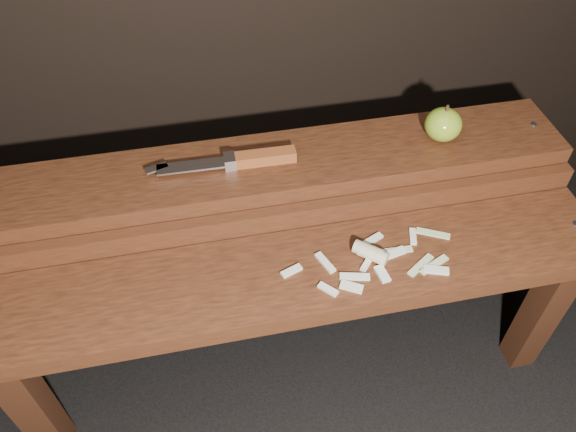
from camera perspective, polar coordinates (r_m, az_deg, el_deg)
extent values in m
plane|color=black|center=(1.42, 0.51, -14.34)|extent=(60.00, 60.00, 0.00)
cube|color=#33190C|center=(1.26, -24.45, -17.21)|extent=(0.06, 0.06, 0.38)
cube|color=#33190C|center=(1.38, 24.32, -8.87)|extent=(0.06, 0.06, 0.38)
cube|color=#422010|center=(1.05, 1.21, -6.14)|extent=(1.20, 0.20, 0.04)
cylinder|color=slate|center=(1.25, 27.22, -0.73)|extent=(0.01, 0.01, 0.00)
cube|color=#33190C|center=(1.39, -23.78, -5.38)|extent=(0.06, 0.06, 0.46)
cube|color=#33190C|center=(1.50, 19.50, 1.10)|extent=(0.06, 0.06, 0.46)
cube|color=#422010|center=(1.10, -0.05, -0.17)|extent=(1.20, 0.02, 0.05)
cube|color=#422010|center=(1.14, -1.12, 4.98)|extent=(1.20, 0.18, 0.04)
cylinder|color=slate|center=(1.32, 23.71, 8.51)|extent=(0.01, 0.01, 0.00)
ellipsoid|color=olive|center=(1.20, 15.49, 8.95)|extent=(0.08, 0.08, 0.07)
cylinder|color=#382314|center=(1.18, 15.88, 10.49)|extent=(0.01, 0.01, 0.01)
cube|color=brown|center=(1.12, -2.29, 5.99)|extent=(0.12, 0.03, 0.02)
cube|color=silver|center=(1.11, -5.93, 5.53)|extent=(0.02, 0.03, 0.03)
cube|color=silver|center=(1.11, -9.86, 5.00)|extent=(0.13, 0.03, 0.00)
cube|color=silver|center=(1.12, -13.22, 4.76)|extent=(0.05, 0.03, 0.00)
cube|color=beige|center=(1.01, 4.09, -7.43)|extent=(0.04, 0.04, 0.01)
cube|color=beige|center=(1.05, 3.80, -4.75)|extent=(0.03, 0.05, 0.01)
cube|color=beige|center=(1.07, 14.83, -5.33)|extent=(0.05, 0.03, 0.01)
cube|color=beige|center=(1.09, 8.29, -2.57)|extent=(0.06, 0.04, 0.01)
cube|color=beige|center=(1.03, 6.79, -6.14)|extent=(0.06, 0.03, 0.01)
cube|color=beige|center=(1.04, 9.55, -5.81)|extent=(0.02, 0.04, 0.01)
cube|color=beige|center=(1.02, 6.47, -7.16)|extent=(0.04, 0.04, 0.01)
cube|color=beige|center=(1.05, 8.01, -4.83)|extent=(0.03, 0.03, 0.01)
cube|color=beige|center=(1.08, 10.69, -3.73)|extent=(0.05, 0.03, 0.01)
cube|color=beige|center=(1.11, 12.57, -2.03)|extent=(0.02, 0.04, 0.01)
cube|color=beige|center=(1.03, 0.35, -5.60)|extent=(0.04, 0.03, 0.01)
cylinder|color=#C9BB8C|center=(1.06, 8.64, -3.85)|extent=(0.06, 0.06, 0.03)
cylinder|color=#C9BB8C|center=(1.06, 8.14, -3.54)|extent=(0.06, 0.06, 0.03)
cube|color=#BCC988|center=(1.08, 14.60, -4.82)|extent=(0.07, 0.04, 0.00)
cube|color=#BCC988|center=(1.07, 13.32, -4.89)|extent=(0.06, 0.05, 0.00)
cube|color=#BCC988|center=(1.13, 14.52, -1.72)|extent=(0.06, 0.04, 0.00)
cube|color=#BCC988|center=(1.08, 10.87, -3.49)|extent=(0.07, 0.02, 0.00)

